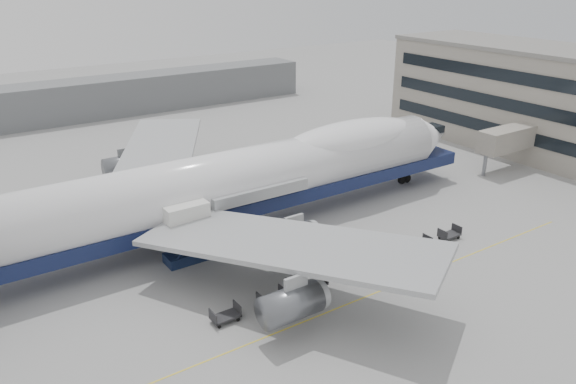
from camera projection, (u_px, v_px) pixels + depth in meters
ground at (301, 276)px, 51.66m from camera, size 260.00×260.00×0.00m
apron_line at (343, 306)px, 47.04m from camera, size 60.00×0.15×0.01m
hangar at (27, 106)px, 99.05m from camera, size 110.00×8.00×7.00m
airliner at (241, 179)px, 59.13m from camera, size 67.00×55.30×19.98m
catering_truck at (186, 228)px, 53.11m from camera, size 4.51×3.18×5.99m
dolly_0 at (225, 316)px, 44.84m from camera, size 2.30×1.35×1.30m
dolly_1 at (272, 299)px, 47.12m from camera, size 2.30×1.35×1.30m
dolly_2 at (314, 284)px, 49.39m from camera, size 2.30×1.35×1.30m
dolly_3 at (352, 270)px, 51.66m from camera, size 2.30×1.35×1.30m
dolly_4 at (387, 257)px, 53.93m from camera, size 2.30×1.35×1.30m
dolly_5 at (420, 245)px, 56.20m from camera, size 2.30×1.35×1.30m
dolly_6 at (449, 234)px, 58.48m from camera, size 2.30×1.35×1.30m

